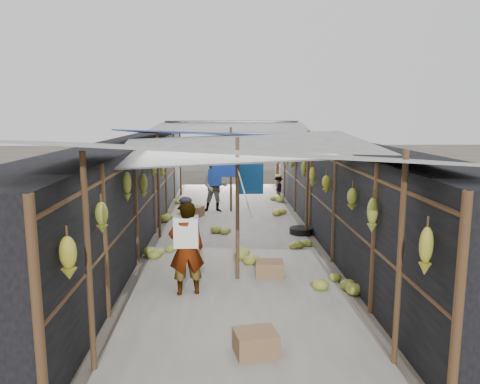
{
  "coord_description": "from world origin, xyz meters",
  "views": [
    {
      "loc": [
        -0.27,
        -5.17,
        3.0
      ],
      "look_at": [
        0.13,
        5.25,
        1.25
      ],
      "focal_mm": 35.0,
      "sensor_mm": 36.0,
      "label": 1
    }
  ],
  "objects": [
    {
      "name": "ground",
      "position": [
        0.0,
        0.0,
        0.0
      ],
      "size": [
        80.0,
        80.0,
        0.0
      ],
      "primitive_type": "plane",
      "color": "#6B6356",
      "rests_on": "ground"
    },
    {
      "name": "aisle_slab",
      "position": [
        0.0,
        6.5,
        0.01
      ],
      "size": [
        3.6,
        16.0,
        0.02
      ],
      "primitive_type": "cube",
      "color": "#9E998E",
      "rests_on": "ground"
    },
    {
      "name": "stall_left",
      "position": [
        -2.7,
        6.5,
        1.15
      ],
      "size": [
        1.4,
        15.0,
        2.3
      ],
      "primitive_type": "cube",
      "color": "black",
      "rests_on": "ground"
    },
    {
      "name": "stall_right",
      "position": [
        2.7,
        6.5,
        1.15
      ],
      "size": [
        1.4,
        15.0,
        2.3
      ],
      "primitive_type": "cube",
      "color": "black",
      "rests_on": "ground"
    },
    {
      "name": "crate_near",
      "position": [
        0.14,
        0.28,
        0.16
      ],
      "size": [
        0.59,
        0.51,
        0.31
      ],
      "primitive_type": "cube",
      "rotation": [
        0.0,
        0.0,
        0.19
      ],
      "color": "olive",
      "rests_on": "ground"
    },
    {
      "name": "crate_mid",
      "position": [
        0.6,
        3.12,
        0.15
      ],
      "size": [
        0.53,
        0.44,
        0.3
      ],
      "primitive_type": "cube",
      "rotation": [
        0.0,
        0.0,
        -0.08
      ],
      "color": "olive",
      "rests_on": "ground"
    },
    {
      "name": "crate_back",
      "position": [
        -1.08,
        8.38,
        0.15
      ],
      "size": [
        0.58,
        0.53,
        0.3
      ],
      "primitive_type": "cube",
      "rotation": [
        0.0,
        0.0,
        -0.34
      ],
      "color": "olive",
      "rests_on": "ground"
    },
    {
      "name": "black_basin",
      "position": [
        1.7,
        6.19,
        0.09
      ],
      "size": [
        0.57,
        0.57,
        0.17
      ],
      "primitive_type": "cylinder",
      "color": "black",
      "rests_on": "ground"
    },
    {
      "name": "vendor_elderly",
      "position": [
        -0.87,
        2.31,
        0.8
      ],
      "size": [
        0.65,
        0.49,
        1.6
      ],
      "primitive_type": "imported",
      "rotation": [
        0.0,
        0.0,
        3.34
      ],
      "color": "silver",
      "rests_on": "ground"
    },
    {
      "name": "shopper_blue",
      "position": [
        -0.49,
        8.98,
        0.8
      ],
      "size": [
        0.8,
        0.63,
        1.59
      ],
      "primitive_type": "imported",
      "rotation": [
        0.0,
        0.0,
        -0.04
      ],
      "color": "navy",
      "rests_on": "ground"
    },
    {
      "name": "vendor_seated",
      "position": [
        1.7,
        10.92,
        0.43
      ],
      "size": [
        0.35,
        0.57,
        0.85
      ],
      "primitive_type": "imported",
      "rotation": [
        0.0,
        0.0,
        -1.51
      ],
      "color": "#4F4844",
      "rests_on": "ground"
    },
    {
      "name": "market_canopy",
      "position": [
        0.03,
        6.85,
        2.41
      ],
      "size": [
        5.62,
        15.2,
        2.77
      ],
      "color": "brown",
      "rests_on": "ground"
    },
    {
      "name": "hanging_bananas",
      "position": [
        0.02,
        6.8,
        1.63
      ],
      "size": [
        3.96,
        14.23,
        0.78
      ],
      "color": "#A19E29",
      "rests_on": "ground"
    },
    {
      "name": "floor_bananas",
      "position": [
        0.29,
        6.77,
        0.16
      ],
      "size": [
        4.08,
        8.79,
        0.36
      ],
      "color": "#A19E29",
      "rests_on": "ground"
    }
  ]
}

